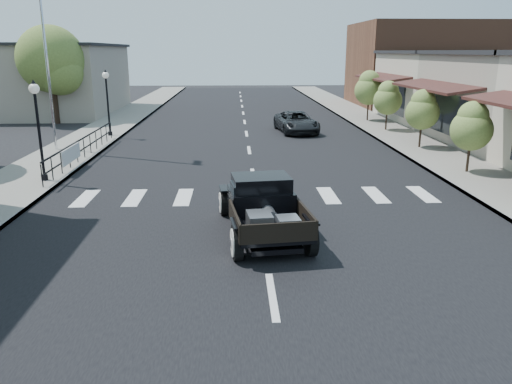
{
  "coord_description": "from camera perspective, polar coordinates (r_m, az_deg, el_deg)",
  "views": [
    {
      "loc": [
        -0.71,
        -11.83,
        4.66
      ],
      "look_at": [
        -0.14,
        1.07,
        1.0
      ],
      "focal_mm": 35.0,
      "sensor_mm": 36.0,
      "label": 1
    }
  ],
  "objects": [
    {
      "name": "big_tree_far",
      "position": [
        35.86,
        -22.24,
        12.27
      ],
      "size": [
        4.29,
        4.29,
        6.31
      ],
      "primitive_type": null,
      "color": "#5A6F2F",
      "rests_on": "ground"
    },
    {
      "name": "ground",
      "position": [
        12.73,
        0.85,
        -5.64
      ],
      "size": [
        120.0,
        120.0,
        0.0
      ],
      "primitive_type": "plane",
      "color": "black",
      "rests_on": "ground"
    },
    {
      "name": "lamp_post_c",
      "position": [
        28.8,
        -16.59,
        9.73
      ],
      "size": [
        0.36,
        0.36,
        3.56
      ],
      "primitive_type": null,
      "color": "black",
      "rests_on": "sidewalk_left"
    },
    {
      "name": "small_tree_e",
      "position": [
        34.77,
        12.74,
        10.61
      ],
      "size": [
        1.9,
        1.9,
        3.16
      ],
      "primitive_type": null,
      "color": "olive",
      "rests_on": "sidewalk_right"
    },
    {
      "name": "sidewalk_left",
      "position": [
        28.31,
        -18.54,
        5.68
      ],
      "size": [
        3.0,
        80.0,
        0.15
      ],
      "primitive_type": "cube",
      "color": "gray",
      "rests_on": "ground"
    },
    {
      "name": "hotrod_pickup",
      "position": [
        12.95,
        0.73,
        -1.57
      ],
      "size": [
        2.65,
        4.76,
        1.57
      ],
      "primitive_type": null,
      "rotation": [
        0.0,
        0.0,
        0.12
      ],
      "color": "black",
      "rests_on": "ground"
    },
    {
      "name": "flagpole",
      "position": [
        25.36,
        -23.35,
        18.57
      ],
      "size": [
        0.12,
        0.12,
        12.53
      ],
      "primitive_type": "cylinder",
      "color": "silver",
      "rests_on": "sidewalk_left"
    },
    {
      "name": "road",
      "position": [
        27.24,
        -0.99,
        5.99
      ],
      "size": [
        14.0,
        80.0,
        0.02
      ],
      "primitive_type": "cube",
      "color": "black",
      "rests_on": "ground"
    },
    {
      "name": "small_tree_d",
      "position": [
        30.71,
        14.77,
        9.45
      ],
      "size": [
        1.65,
        1.65,
        2.75
      ],
      "primitive_type": null,
      "color": "olive",
      "rests_on": "sidewalk_right"
    },
    {
      "name": "small_tree_c",
      "position": [
        25.48,
        18.4,
        7.86
      ],
      "size": [
        1.6,
        1.6,
        2.67
      ],
      "primitive_type": null,
      "color": "olive",
      "rests_on": "sidewalk_right"
    },
    {
      "name": "sidewalk_right",
      "position": [
        28.73,
        16.31,
        6.0
      ],
      "size": [
        3.0,
        80.0,
        0.15
      ],
      "primitive_type": "cube",
      "color": "gray",
      "rests_on": "ground"
    },
    {
      "name": "small_tree_b",
      "position": [
        20.8,
        23.31,
        5.67
      ],
      "size": [
        1.56,
        1.56,
        2.61
      ],
      "primitive_type": null,
      "color": "olive",
      "rests_on": "sidewalk_right"
    },
    {
      "name": "low_building_left",
      "position": [
        42.37,
        -22.71,
        11.7
      ],
      "size": [
        10.0,
        12.0,
        5.0
      ],
      "primitive_type": "cube",
      "color": "gray",
      "rests_on": "ground"
    },
    {
      "name": "second_car",
      "position": [
        29.75,
        4.63,
        7.94
      ],
      "size": [
        2.52,
        4.59,
        1.22
      ],
      "primitive_type": "imported",
      "rotation": [
        0.0,
        0.0,
        0.12
      ],
      "color": "black",
      "rests_on": "ground"
    },
    {
      "name": "banner",
      "position": [
        21.29,
        -20.3,
        3.43
      ],
      "size": [
        0.04,
        2.2,
        0.6
      ],
      "primitive_type": null,
      "color": "silver",
      "rests_on": "sidewalk_left"
    },
    {
      "name": "far_building_right",
      "position": [
        46.75,
        18.31,
        13.62
      ],
      "size": [
        11.0,
        10.0,
        7.0
      ],
      "primitive_type": "cube",
      "color": "brown",
      "rests_on": "ground"
    },
    {
      "name": "road_markings",
      "position": [
        22.33,
        -0.64,
        3.78
      ],
      "size": [
        12.0,
        60.0,
        0.06
      ],
      "primitive_type": null,
      "color": "silver",
      "rests_on": "ground"
    },
    {
      "name": "lamp_post_b",
      "position": [
        19.31,
        -23.54,
        6.39
      ],
      "size": [
        0.36,
        0.36,
        3.56
      ],
      "primitive_type": null,
      "color": "black",
      "rests_on": "sidewalk_left"
    },
    {
      "name": "storefront_far",
      "position": [
        37.38,
        22.79,
        10.92
      ],
      "size": [
        10.0,
        9.0,
        4.5
      ],
      "primitive_type": "cube",
      "color": "#B9B29D",
      "rests_on": "ground"
    },
    {
      "name": "railing",
      "position": [
        23.15,
        -19.08,
        4.98
      ],
      "size": [
        0.08,
        10.0,
        1.0
      ],
      "primitive_type": null,
      "color": "black",
      "rests_on": "sidewalk_left"
    }
  ]
}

